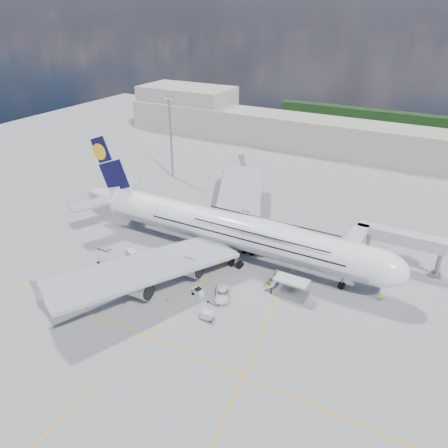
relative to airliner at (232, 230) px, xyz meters
The scene contains 31 objects.
ground 12.13m from the airliner, 91.49° to the right, with size 300.00×300.00×0.00m, color gray.
taxi_line_main 12.13m from the airliner, 91.49° to the right, with size 0.25×220.00×0.01m, color #DD9D0B.
taxi_line_cross 30.78m from the airliner, 90.50° to the right, with size 120.00×0.25×0.01m, color #DD9D0B.
taxi_line_diag 15.36m from the airliner, ahead, with size 0.25×100.00×0.01m, color #DD9D0B.
airliner is the anchor object (origin of this frame).
jet_bridge 31.50m from the airliner, 20.31° to the left, with size 18.80×12.10×8.50m.
cargo_loader 18.87m from the airliner, 23.23° to the right, with size 8.53×3.20×3.67m.
light_mast 53.72m from the airliner, 139.00° to the left, with size 3.00×0.70×25.50m.
terminal 85.00m from the airliner, 90.18° to the left, with size 180.00×16.00×12.00m, color #B2AD9E.
hangar 114.20m from the airliner, 127.98° to the left, with size 40.00×22.00×18.00m, color #B2AD9E.
dolly_row_a 28.54m from the airliner, 145.07° to the right, with size 3.76×2.87×0.49m.
dolly_row_b 22.74m from the airliner, 148.55° to the right, with size 3.87×2.89×2.18m.
dolly_row_c 12.80m from the airliner, 114.79° to the right, with size 2.84×1.52×1.80m.
dolly_back 30.13m from the airliner, 157.22° to the right, with size 3.10×1.82×0.44m.
dolly_nose_far 18.36m from the airliner, 72.96° to the right, with size 3.00×2.20×0.39m.
dolly_nose_near 22.80m from the airliner, 73.59° to the right, with size 2.78×1.73×1.66m.
baggage_tug 16.94m from the airliner, 86.22° to the right, with size 2.76×1.94×1.57m.
catering_truck_inner 22.53m from the airliner, 111.29° to the left, with size 7.76×4.24×4.38m.
catering_truck_outer 42.54m from the airliner, 117.48° to the left, with size 7.70×5.39×4.24m.
service_van 16.44m from the airliner, 68.50° to the right, with size 2.63×5.71×1.59m, color white.
crew_nose 33.04m from the airliner, ahead, with size 0.73×0.48×1.99m, color #A3EE19.
crew_loader 15.47m from the airliner, 31.23° to the right, with size 0.97×0.75×1.99m, color #CAFE1A.
crew_wing 21.16m from the airliner, 134.46° to the right, with size 1.16×0.48×1.98m, color #BADB17.
crew_van 13.52m from the airliner, 11.81° to the right, with size 0.85×0.55×1.74m, color #E1F71A.
crew_tug 22.50m from the airliner, 109.38° to the right, with size 1.30×0.75×2.01m, color #C4E418.
cone_nose 32.93m from the airliner, 12.14° to the left, with size 0.48×0.48×0.61m.
cone_wing_left_inner 20.37m from the airliner, 129.47° to the left, with size 0.42×0.42×0.53m.
cone_wing_left_outer 20.18m from the airliner, 112.50° to the left, with size 0.45×0.45×0.57m.
cone_wing_right_inner 21.25m from the airliner, 99.50° to the right, with size 0.49×0.49×0.63m.
cone_wing_right_outer 27.25m from the airliner, 111.82° to the right, with size 0.41×0.41×0.53m.
cone_tail 39.58m from the airliner, behind, with size 0.43×0.43×0.55m.
Camera 1 is at (39.19, -63.91, 50.88)m, focal length 35.00 mm.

